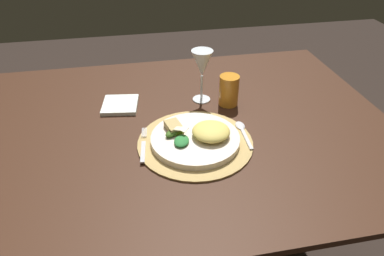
{
  "coord_description": "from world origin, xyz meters",
  "views": [
    {
      "loc": [
        -0.09,
        -0.9,
        1.37
      ],
      "look_at": [
        0.07,
        -0.05,
        0.78
      ],
      "focal_mm": 32.51,
      "sensor_mm": 36.0,
      "label": 1
    }
  ],
  "objects_px": {
    "wine_glass": "(202,65)",
    "fork": "(143,146)",
    "dining_table": "(170,167)",
    "dinner_plate": "(195,139)",
    "spoon": "(242,130)",
    "napkin": "(120,105)",
    "amber_tumbler": "(229,90)"
  },
  "relations": [
    {
      "from": "wine_glass",
      "to": "fork",
      "type": "bearing_deg",
      "value": -132.55
    },
    {
      "from": "dining_table",
      "to": "fork",
      "type": "relative_size",
      "value": 8.79
    },
    {
      "from": "dinner_plate",
      "to": "spoon",
      "type": "xyz_separation_m",
      "value": [
        0.15,
        0.03,
        -0.01
      ]
    },
    {
      "from": "spoon",
      "to": "dining_table",
      "type": "bearing_deg",
      "value": 160.66
    },
    {
      "from": "dinner_plate",
      "to": "napkin",
      "type": "xyz_separation_m",
      "value": [
        -0.21,
        0.25,
        -0.01
      ]
    },
    {
      "from": "fork",
      "to": "spoon",
      "type": "height_order",
      "value": "spoon"
    },
    {
      "from": "dining_table",
      "to": "amber_tumbler",
      "type": "xyz_separation_m",
      "value": [
        0.22,
        0.09,
        0.22
      ]
    },
    {
      "from": "spoon",
      "to": "wine_glass",
      "type": "height_order",
      "value": "wine_glass"
    },
    {
      "from": "dinner_plate",
      "to": "wine_glass",
      "type": "distance_m",
      "value": 0.28
    },
    {
      "from": "napkin",
      "to": "amber_tumbler",
      "type": "xyz_separation_m",
      "value": [
        0.36,
        -0.05,
        0.05
      ]
    },
    {
      "from": "spoon",
      "to": "amber_tumbler",
      "type": "xyz_separation_m",
      "value": [
        0.0,
        0.17,
        0.04
      ]
    },
    {
      "from": "napkin",
      "to": "dining_table",
      "type": "bearing_deg",
      "value": -45.43
    },
    {
      "from": "spoon",
      "to": "amber_tumbler",
      "type": "distance_m",
      "value": 0.18
    },
    {
      "from": "amber_tumbler",
      "to": "spoon",
      "type": "bearing_deg",
      "value": -91.3
    },
    {
      "from": "dining_table",
      "to": "dinner_plate",
      "type": "xyz_separation_m",
      "value": [
        0.07,
        -0.1,
        0.19
      ]
    },
    {
      "from": "amber_tumbler",
      "to": "fork",
      "type": "bearing_deg",
      "value": -147.21
    },
    {
      "from": "napkin",
      "to": "amber_tumbler",
      "type": "bearing_deg",
      "value": -7.91
    },
    {
      "from": "dining_table",
      "to": "napkin",
      "type": "relative_size",
      "value": 11.77
    },
    {
      "from": "fork",
      "to": "napkin",
      "type": "bearing_deg",
      "value": 103.65
    },
    {
      "from": "fork",
      "to": "amber_tumbler",
      "type": "bearing_deg",
      "value": 32.79
    },
    {
      "from": "dining_table",
      "to": "napkin",
      "type": "bearing_deg",
      "value": 134.57
    },
    {
      "from": "wine_glass",
      "to": "spoon",
      "type": "bearing_deg",
      "value": -69.51
    },
    {
      "from": "wine_glass",
      "to": "dining_table",
      "type": "bearing_deg",
      "value": -134.81
    },
    {
      "from": "dinner_plate",
      "to": "spoon",
      "type": "height_order",
      "value": "dinner_plate"
    },
    {
      "from": "dinner_plate",
      "to": "dining_table",
      "type": "bearing_deg",
      "value": 122.54
    },
    {
      "from": "dining_table",
      "to": "spoon",
      "type": "xyz_separation_m",
      "value": [
        0.22,
        -0.08,
        0.18
      ]
    },
    {
      "from": "napkin",
      "to": "fork",
      "type": "bearing_deg",
      "value": -76.35
    },
    {
      "from": "dinner_plate",
      "to": "amber_tumbler",
      "type": "distance_m",
      "value": 0.26
    },
    {
      "from": "dining_table",
      "to": "napkin",
      "type": "distance_m",
      "value": 0.27
    },
    {
      "from": "spoon",
      "to": "napkin",
      "type": "distance_m",
      "value": 0.42
    },
    {
      "from": "dining_table",
      "to": "dinner_plate",
      "type": "bearing_deg",
      "value": -57.46
    },
    {
      "from": "dinner_plate",
      "to": "fork",
      "type": "distance_m",
      "value": 0.15
    }
  ]
}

